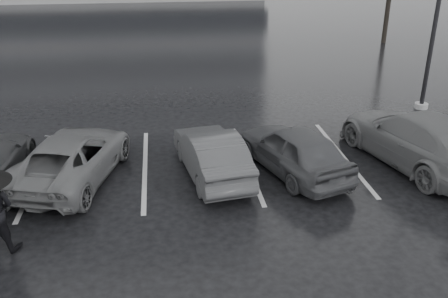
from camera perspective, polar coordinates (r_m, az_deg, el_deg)
name	(u,v)px	position (r m, az deg, el deg)	size (l,w,h in m)	color
ground	(239,209)	(11.64, 1.76, -6.89)	(160.00, 160.00, 0.00)	black
car_main	(294,149)	(13.20, 8.03, -0.03)	(1.54, 3.82, 1.30)	black
car_west_a	(212,153)	(12.93, -1.43, -0.51)	(1.29, 3.70, 1.22)	#28282A
car_west_b	(72,157)	(13.31, -17.01, -0.89)	(2.02, 4.37, 1.21)	#454547
car_east	(418,138)	(14.50, 21.25, 1.15)	(2.08, 5.12, 1.49)	#454547
stall_stripes	(196,165)	(13.75, -3.19, -1.79)	(19.72, 5.00, 0.00)	#B3B4B6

